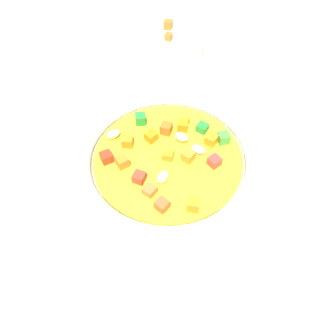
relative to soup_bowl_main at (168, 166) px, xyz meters
The scene contains 4 objects.
ground_plane 3.86cm from the soup_bowl_main, 124.17° to the left, with size 140.00×140.00×2.00cm, color #BAB2A0.
soup_bowl_main is the anchor object (origin of this frame).
spoon 14.76cm from the soup_bowl_main, 155.55° to the right, with size 2.45×18.60×0.81cm.
side_bowl_small 25.44cm from the soup_bowl_main, 56.48° to the right, with size 13.79×13.79×5.03cm.
Camera 1 is at (-12.66, 20.74, 35.17)cm, focal length 36.59 mm.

